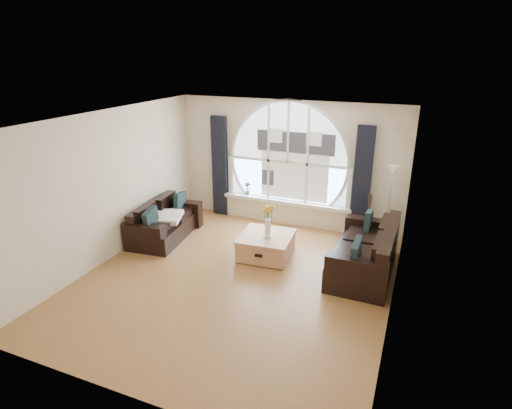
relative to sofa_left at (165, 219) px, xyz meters
The scene contains 21 objects.
ground 2.32m from the sofa_left, 25.91° to the right, with size 5.00×5.50×0.01m, color brown.
ceiling 3.24m from the sofa_left, 25.91° to the right, with size 5.00×5.50×0.01m, color silver.
wall_back 2.86m from the sofa_left, 40.44° to the left, with size 5.00×0.01×2.70m, color beige.
wall_front 4.38m from the sofa_left, 61.27° to the right, with size 5.00×0.01×2.70m, color beige.
wall_left 1.45m from the sofa_left, 114.02° to the right, with size 0.01×5.50×2.70m, color beige.
wall_right 4.76m from the sofa_left, 12.36° to the right, with size 0.01×5.50×2.70m, color beige.
attic_slope 4.79m from the sofa_left, 13.21° to the right, with size 0.92×5.50×0.72m, color silver.
arched_window 2.95m from the sofa_left, 39.95° to the left, with size 2.60×0.06×2.15m, color silver.
window_sill 2.64m from the sofa_left, 38.79° to the left, with size 2.90×0.22×0.08m, color white.
window_frame 2.93m from the sofa_left, 39.46° to the left, with size 2.76×0.08×2.15m, color white.
neighbor_house 3.00m from the sofa_left, 37.74° to the left, with size 1.70×0.02×1.50m, color silver.
curtain_left 1.85m from the sofa_left, 74.42° to the left, with size 0.35×0.12×2.30m, color black.
curtain_right 4.07m from the sofa_left, 24.06° to the left, with size 0.35×0.12×2.30m, color black.
sofa_left is the anchor object (origin of this frame).
sofa_right 4.00m from the sofa_left, ahead, with size 0.97×1.94×0.86m, color black.
coffee_chest 2.23m from the sofa_left, ahead, with size 0.95×0.95×0.47m, color #AF7A55.
throw_blanket 0.16m from the sofa_left, 33.90° to the right, with size 0.55×0.55×0.10m, color silver.
vase_flowers 2.30m from the sofa_left, ahead, with size 0.24×0.24×0.70m, color white.
floor_lamp 4.50m from the sofa_left, 19.17° to the left, with size 0.24×0.24×1.60m, color #B2B2B2.
guitar 4.10m from the sofa_left, 19.02° to the left, with size 0.36×0.24×1.06m, color brown.
potted_plant 2.03m from the sofa_left, 55.56° to the left, with size 0.16×0.11×0.31m, color #1E6023.
Camera 1 is at (2.63, -5.56, 3.66)m, focal length 29.12 mm.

